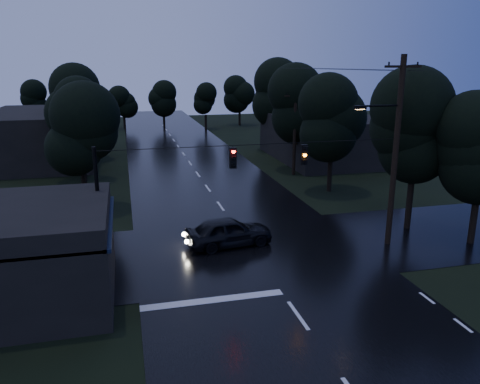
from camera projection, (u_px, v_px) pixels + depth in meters
name	position (u px, v px, depth m)	size (l,w,h in m)	color
main_road	(198.00, 175.00, 41.69)	(12.00, 120.00, 0.02)	black
cross_street	(251.00, 249.00, 24.84)	(60.00, 9.00, 0.02)	black
building_far_right	(326.00, 138.00, 48.11)	(10.00, 14.00, 4.40)	black
building_far_left	(44.00, 136.00, 47.13)	(10.00, 16.00, 5.00)	black
utility_pole_main	(394.00, 149.00, 24.24)	(3.50, 0.30, 10.00)	black
utility_pole_far	(295.00, 131.00, 40.72)	(2.00, 0.30, 7.50)	black
anchor_pole_left	(99.00, 212.00, 21.37)	(0.18, 0.18, 6.00)	black
span_signals	(268.00, 155.00, 22.64)	(15.00, 0.37, 1.12)	black
tree_corner_near	(417.00, 128.00, 26.52)	(4.48, 4.48, 9.44)	black
tree_left_a	(80.00, 131.00, 30.72)	(3.92, 3.92, 8.26)	black
tree_left_b	(79.00, 114.00, 37.97)	(4.20, 4.20, 8.85)	black
tree_left_c	(81.00, 100.00, 47.09)	(4.48, 4.48, 9.44)	black
tree_right_a	(333.00, 118.00, 34.81)	(4.20, 4.20, 8.85)	black
tree_right_b	(301.00, 104.00, 42.34)	(4.48, 4.48, 9.44)	black
tree_right_c	(274.00, 93.00, 51.74)	(4.76, 4.76, 10.03)	black
car	(229.00, 232.00, 25.17)	(1.89, 4.69, 1.60)	black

